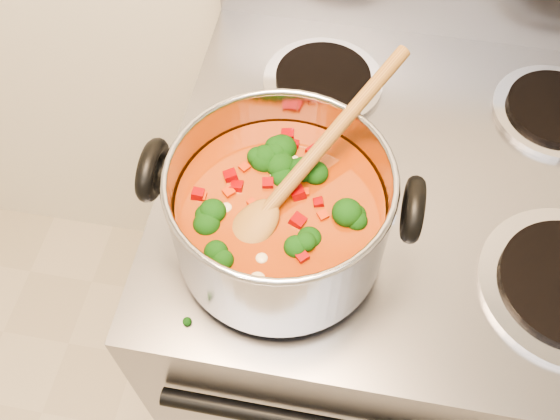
{
  "coord_description": "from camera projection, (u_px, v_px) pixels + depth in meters",
  "views": [
    {
      "loc": [
        -0.08,
        0.63,
        1.61
      ],
      "look_at": [
        -0.15,
        1.01,
        1.01
      ],
      "focal_mm": 40.0,
      "sensor_mm": 36.0,
      "label": 1
    }
  ],
  "objects": [
    {
      "name": "wooden_spoon",
      "position": [
        293.0,
        180.0,
        0.69
      ],
      "size": [
        0.19,
        0.27,
        0.11
      ],
      "rotation": [
        0.0,
        0.0,
        1.01
      ],
      "color": "olive",
      "rests_on": "stockpot"
    },
    {
      "name": "electric_range",
      "position": [
        385.0,
        308.0,
        1.23
      ],
      "size": [
        0.72,
        0.65,
        1.08
      ],
      "color": "gray",
      "rests_on": "ground"
    },
    {
      "name": "stockpot",
      "position": [
        280.0,
        214.0,
        0.72
      ],
      "size": [
        0.31,
        0.25,
        0.15
      ],
      "rotation": [
        0.0,
        0.0,
        -0.0
      ],
      "color": "#A8A8B0",
      "rests_on": "electric_range"
    },
    {
      "name": "cooktop_crumbs",
      "position": [
        239.0,
        165.0,
        0.86
      ],
      "size": [
        0.19,
        0.38,
        0.01
      ],
      "color": "black",
      "rests_on": "electric_range"
    }
  ]
}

